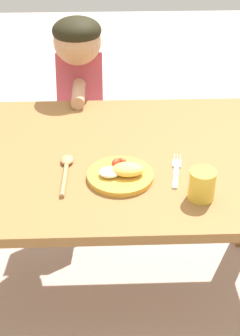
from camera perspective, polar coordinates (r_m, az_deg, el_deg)
The scene contains 7 objects.
ground_plane at distance 2.09m, azimuth -1.68°, elevation -14.46°, with size 8.00×8.00×0.00m, color #BAA799.
dining_table at distance 1.70m, azimuth -2.00°, elevation -1.21°, with size 1.48×0.82×0.68m.
plate at distance 1.52m, azimuth 0.13°, elevation -0.66°, with size 0.20×0.20×0.05m.
fork at distance 1.57m, azimuth 6.46°, elevation -0.35°, with size 0.05×0.19×0.01m.
spoon at distance 1.57m, azimuth -6.22°, elevation -0.04°, with size 0.04×0.22×0.02m.
drinking_cup at distance 1.45m, azimuth 9.37°, elevation -1.90°, with size 0.08×0.08×0.09m, color gold.
person at distance 2.21m, azimuth -4.47°, elevation 6.69°, with size 0.21×0.36×0.98m.
Camera 1 is at (0.01, -1.40, 1.55)m, focal length 53.14 mm.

